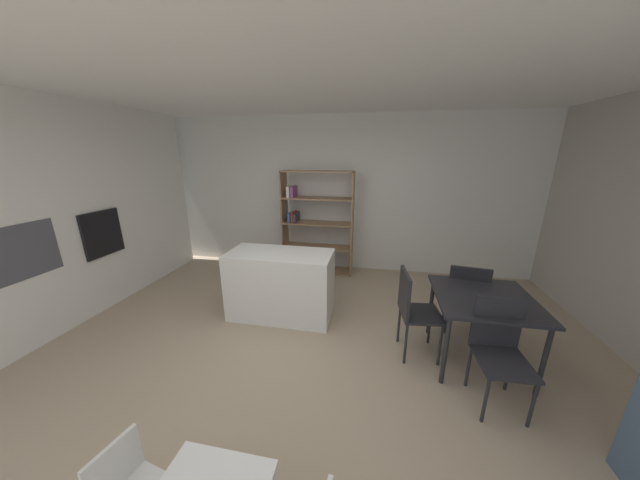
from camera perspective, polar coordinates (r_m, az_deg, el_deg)
The scene contains 11 objects.
ground_plane at distance 3.39m, azimuth -5.63°, elevation -21.97°, with size 9.75×9.75×0.00m, color tan.
ceiling_slab at distance 2.74m, azimuth -7.56°, elevation 30.80°, with size 7.09×5.57×0.06m.
back_partition at distance 5.39m, azimuth 2.42°, elevation 8.85°, with size 7.09×0.06×2.76m, color silver.
tall_cabinet_run_left at distance 4.77m, azimuth -45.80°, elevation 2.74°, with size 0.63×5.01×2.76m, color white.
built_in_oven at distance 4.94m, azimuth -36.84°, elevation 1.07°, with size 0.06×0.56×0.61m.
kitchen_island at distance 3.93m, azimuth -7.67°, elevation -8.63°, with size 1.34×0.64×0.89m, color white.
open_bookshelf at distance 5.20m, azimuth -1.09°, elevation 3.81°, with size 1.25×0.37×1.82m.
dining_table at distance 3.41m, azimuth 29.34°, elevation -10.83°, with size 0.93×0.94×0.74m.
dining_chair_near at distance 3.07m, azimuth 31.67°, elevation -16.93°, with size 0.43×0.47×0.94m.
dining_chair_far at distance 3.89m, azimuth 26.71°, elevation -9.05°, with size 0.48×0.46×0.89m.
dining_chair_island_side at distance 3.29m, azimuth 17.62°, elevation -12.20°, with size 0.45×0.47×0.95m.
Camera 1 is at (0.81, -2.52, 2.12)m, focal length 16.35 mm.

